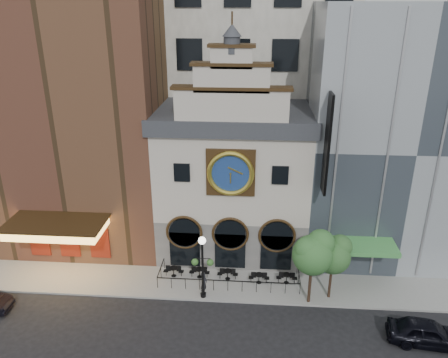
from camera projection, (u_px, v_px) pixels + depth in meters
name	position (u px, v px, depth m)	size (l,w,h in m)	color
ground	(227.00, 303.00, 31.43)	(120.00, 120.00, 0.00)	black
sidewalk	(229.00, 281.00, 33.71)	(44.00, 5.00, 0.15)	gray
clock_building	(233.00, 176.00, 36.14)	(12.60, 8.78, 18.65)	#605E5B
theater_building	(82.00, 98.00, 36.77)	(14.00, 15.60, 25.00)	brown
retail_building	(392.00, 132.00, 35.94)	(14.00, 14.40, 20.00)	gray
office_tower	(241.00, 3.00, 42.36)	(20.00, 16.00, 40.00)	silver
cafe_railing	(229.00, 276.00, 33.52)	(10.60, 2.60, 0.90)	black
bistro_0	(174.00, 271.00, 34.07)	(1.58, 0.68, 0.90)	black
bistro_1	(199.00, 272.00, 33.93)	(1.58, 0.68, 0.90)	black
bistro_2	(228.00, 274.00, 33.70)	(1.58, 0.68, 0.90)	black
bistro_3	(259.00, 278.00, 33.25)	(1.58, 0.68, 0.90)	black
bistro_4	(287.00, 278.00, 33.23)	(1.58, 0.68, 0.90)	black
car_right	(428.00, 333.00, 27.40)	(1.97, 4.90, 1.67)	black
pedestrian	(204.00, 284.00, 31.78)	(0.67, 0.44, 1.85)	black
lamppost	(202.00, 261.00, 30.71)	(1.58, 0.54, 4.95)	black
tree_left	(334.00, 254.00, 30.50)	(2.56, 2.47, 4.93)	#382619
tree_right	(313.00, 252.00, 29.82)	(2.91, 2.80, 5.61)	#382619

